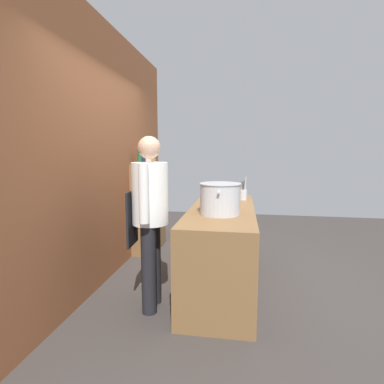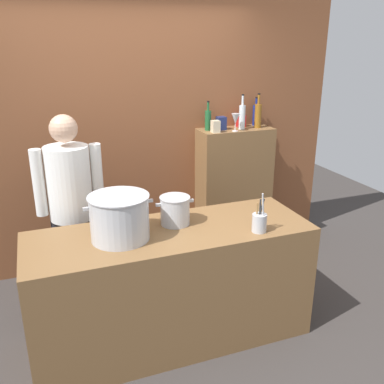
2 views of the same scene
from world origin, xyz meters
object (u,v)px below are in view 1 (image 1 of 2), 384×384
at_px(wine_bottle_clear, 151,155).
at_px(chef, 150,211).
at_px(stockpot_large, 220,199).
at_px(spice_tin_cream, 149,161).
at_px(spice_tin_navy, 144,160).
at_px(stockpot_small, 213,197).
at_px(wine_bottle_amber, 154,155).
at_px(wine_glass_wide, 154,156).
at_px(spice_tin_red, 145,160).
at_px(wine_bottle_green, 140,157).
at_px(wine_bottle_cobalt, 147,156).
at_px(utensil_crock, 243,194).

bearing_deg(wine_bottle_clear, chef, -163.63).
height_order(stockpot_large, spice_tin_cream, spice_tin_cream).
bearing_deg(spice_tin_cream, stockpot_large, -137.01).
bearing_deg(chef, spice_tin_navy, -163.20).
height_order(chef, spice_tin_cream, chef).
height_order(chef, stockpot_small, chef).
distance_m(stockpot_large, wine_bottle_amber, 2.08).
bearing_deg(wine_glass_wide, spice_tin_cream, 177.19).
bearing_deg(wine_bottle_amber, stockpot_large, -145.04).
relative_size(wine_glass_wide, spice_tin_navy, 1.34).
bearing_deg(wine_glass_wide, wine_bottle_clear, 34.51).
height_order(stockpot_large, spice_tin_red, spice_tin_red).
bearing_deg(wine_bottle_clear, spice_tin_navy, 167.92).
distance_m(chef, spice_tin_red, 1.95).
height_order(chef, stockpot_large, chef).
bearing_deg(spice_tin_navy, spice_tin_red, 16.74).
height_order(wine_bottle_clear, wine_glass_wide, wine_bottle_clear).
bearing_deg(wine_bottle_clear, wine_bottle_green, 169.23).
distance_m(stockpot_large, wine_bottle_cobalt, 2.18).
bearing_deg(stockpot_large, wine_bottle_amber, 34.96).
bearing_deg(chef, utensil_crock, 140.84).
distance_m(stockpot_small, wine_bottle_clear, 1.56).
relative_size(chef, wine_bottle_amber, 4.84).
height_order(chef, wine_bottle_green, chef).
xyz_separation_m(wine_bottle_amber, wine_bottle_cobalt, (0.04, 0.12, -0.02)).
height_order(utensil_crock, wine_bottle_cobalt, wine_bottle_cobalt).
height_order(utensil_crock, spice_tin_red, spice_tin_red).
xyz_separation_m(chef, wine_glass_wide, (1.64, 0.44, 0.49)).
height_order(chef, utensil_crock, chef).
distance_m(stockpot_small, spice_tin_red, 1.66).
bearing_deg(wine_glass_wide, stockpot_large, -141.85).
bearing_deg(wine_bottle_amber, chef, -164.80).
relative_size(chef, stockpot_small, 5.81).
relative_size(stockpot_large, wine_bottle_clear, 1.36).
distance_m(wine_bottle_amber, wine_glass_wide, 0.31).
distance_m(stockpot_large, wine_glass_wide, 1.79).
xyz_separation_m(wine_bottle_amber, spice_tin_red, (-0.14, 0.11, -0.07)).
relative_size(wine_bottle_clear, wine_bottle_amber, 1.00).
xyz_separation_m(spice_tin_navy, spice_tin_cream, (-0.11, -0.11, -0.01)).
xyz_separation_m(wine_bottle_clear, spice_tin_cream, (-0.32, -0.07, -0.07)).
xyz_separation_m(utensil_crock, wine_glass_wide, (0.44, 1.31, 0.48)).
bearing_deg(wine_bottle_green, wine_bottle_cobalt, 7.07).
relative_size(spice_tin_red, spice_tin_cream, 1.03).
height_order(utensil_crock, wine_bottle_green, wine_bottle_green).
xyz_separation_m(chef, wine_bottle_green, (1.41, 0.58, 0.47)).
relative_size(wine_bottle_clear, spice_tin_cream, 2.96).
relative_size(stockpot_large, wine_bottle_cobalt, 1.60).
relative_size(stockpot_large, wine_bottle_amber, 1.36).
height_order(wine_bottle_clear, wine_bottle_green, wine_bottle_clear).
height_order(chef, spice_tin_red, chef).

